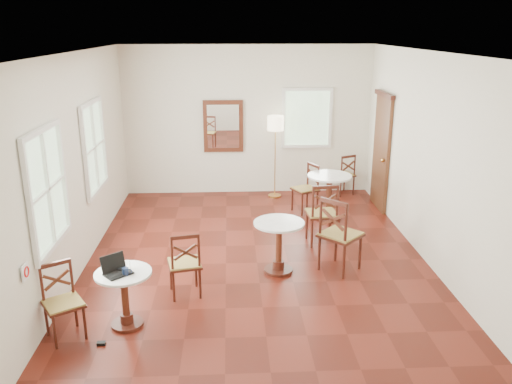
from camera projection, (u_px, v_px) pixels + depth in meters
ground at (257, 263)px, 7.71m from camera, size 7.00×7.00×0.00m
room_shell at (252, 133)px, 7.39m from camera, size 5.02×7.02×3.01m
cafe_table_near at (125, 293)px, 5.97m from camera, size 0.64×0.64×0.68m
cafe_table_mid at (279, 241)px, 7.30m from camera, size 0.71×0.71×0.75m
cafe_table_back at (329, 192)px, 9.30m from camera, size 0.78×0.78×0.83m
chair_near_a at (185, 264)px, 6.66m from camera, size 0.48×0.48×0.89m
chair_near_b at (63, 302)px, 5.76m from camera, size 0.55×0.55×0.86m
chair_mid_a at (322, 214)px, 8.25m from camera, size 0.50×0.50×1.02m
chair_mid_b at (339, 234)px, 7.32m from camera, size 0.71×0.71×1.09m
chair_back_a at (344, 174)px, 10.73m from camera, size 0.52×0.52×0.85m
chair_back_b at (306, 188)px, 9.73m from camera, size 0.55×0.55×0.90m
floor_lamp at (275, 129)px, 10.31m from camera, size 0.32×0.32×1.65m
laptop at (116, 269)px, 5.85m from camera, size 0.37×0.37×0.21m
mouse at (121, 269)px, 5.91m from camera, size 0.12×0.10×0.04m
navy_mug at (126, 271)px, 5.81m from camera, size 0.11×0.07×0.09m
water_glass at (128, 266)px, 5.93m from camera, size 0.06×0.06×0.10m
power_adapter at (101, 343)px, 5.71m from camera, size 0.09×0.05×0.04m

